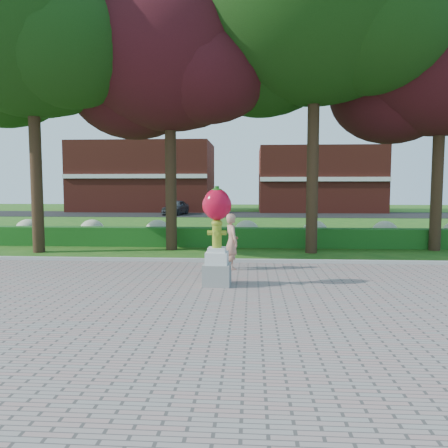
# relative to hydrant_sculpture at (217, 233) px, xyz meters

# --- Properties ---
(ground) EXTENTS (100.00, 100.00, 0.00)m
(ground) POSITION_rel_hydrant_sculpture_xyz_m (-0.34, 0.38, -1.37)
(ground) COLOR #1F5515
(ground) RESTS_ON ground
(walkway) EXTENTS (40.00, 14.00, 0.04)m
(walkway) POSITION_rel_hydrant_sculpture_xyz_m (-0.34, -3.62, -1.35)
(walkway) COLOR gray
(walkway) RESTS_ON ground
(curb) EXTENTS (40.00, 0.18, 0.15)m
(curb) POSITION_rel_hydrant_sculpture_xyz_m (-0.34, 3.38, -1.29)
(curb) COLOR #ADADA5
(curb) RESTS_ON ground
(lawn_hedge) EXTENTS (24.00, 0.70, 0.80)m
(lawn_hedge) POSITION_rel_hydrant_sculpture_xyz_m (-0.34, 7.38, -0.97)
(lawn_hedge) COLOR #164E16
(lawn_hedge) RESTS_ON ground
(hydrangea_row) EXTENTS (20.10, 1.10, 0.99)m
(hydrangea_row) POSITION_rel_hydrant_sculpture_xyz_m (0.23, 8.38, -0.82)
(hydrangea_row) COLOR #B1B288
(hydrangea_row) RESTS_ON ground
(street) EXTENTS (50.00, 8.00, 0.02)m
(street) POSITION_rel_hydrant_sculpture_xyz_m (-0.34, 28.38, -1.36)
(street) COLOR black
(street) RESTS_ON ground
(building_left) EXTENTS (14.00, 8.00, 7.00)m
(building_left) POSITION_rel_hydrant_sculpture_xyz_m (-10.34, 34.38, 2.13)
(building_left) COLOR maroon
(building_left) RESTS_ON ground
(building_right) EXTENTS (12.00, 8.00, 6.40)m
(building_right) POSITION_rel_hydrant_sculpture_xyz_m (7.66, 34.38, 1.83)
(building_right) COLOR maroon
(building_right) RESTS_ON ground
(tree_far_left) EXTENTS (9.00, 7.68, 11.66)m
(tree_far_left) POSITION_rel_hydrant_sculpture_xyz_m (-7.45, 5.47, 6.60)
(tree_far_left) COLOR black
(tree_far_left) RESTS_ON ground
(tree_mid_left) EXTENTS (8.25, 7.04, 10.69)m
(tree_mid_left) POSITION_rel_hydrant_sculpture_xyz_m (-2.44, 6.46, 5.93)
(tree_mid_left) COLOR black
(tree_mid_left) RESTS_ON ground
(tree_mid_right) EXTENTS (9.75, 8.32, 12.64)m
(tree_mid_right) POSITION_rel_hydrant_sculpture_xyz_m (3.04, 5.97, 7.26)
(tree_mid_right) COLOR black
(tree_mid_right) RESTS_ON ground
(tree_far_right) EXTENTS (7.88, 6.72, 10.21)m
(tree_far_right) POSITION_rel_hydrant_sculpture_xyz_m (8.06, 6.95, 5.60)
(tree_far_right) COLOR black
(tree_far_right) RESTS_ON ground
(hydrant_sculpture) EXTENTS (0.73, 0.70, 2.51)m
(hydrant_sculpture) POSITION_rel_hydrant_sculpture_xyz_m (0.00, 0.00, 0.00)
(hydrant_sculpture) COLOR gray
(hydrant_sculpture) RESTS_ON walkway
(woman) EXTENTS (0.60, 0.72, 1.68)m
(woman) POSITION_rel_hydrant_sculpture_xyz_m (0.28, 2.18, -0.49)
(woman) COLOR tan
(woman) RESTS_ON walkway
(parked_car) EXTENTS (2.15, 4.10, 1.33)m
(parked_car) POSITION_rel_hydrant_sculpture_xyz_m (-5.88, 27.59, -0.68)
(parked_car) COLOR #3C3E43
(parked_car) RESTS_ON street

